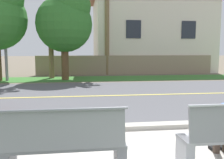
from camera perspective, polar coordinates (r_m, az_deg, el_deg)
name	(u,v)px	position (r m, az deg, el deg)	size (l,w,h in m)	color
ground_plane	(105,90)	(11.12, -1.74, -2.40)	(140.00, 140.00, 0.00)	#665B4C
curb_edge	(129,127)	(5.65, 3.93, -10.91)	(44.00, 0.30, 0.11)	#ADA89E
street_asphalt	(108,96)	(9.65, -0.87, -3.78)	(52.00, 8.00, 0.01)	#515156
road_centre_line	(108,96)	(9.65, -0.87, -3.75)	(48.00, 0.14, 0.01)	#E0CC4C
far_verge_grass	(98,79)	(15.47, -3.32, 0.21)	(48.00, 2.80, 0.02)	#38702D
bench_left	(65,145)	(3.62, -10.79, -14.69)	(1.72, 0.48, 1.01)	slate
streetlamp	(4,5)	(15.92, -23.63, 15.56)	(0.24, 2.10, 7.68)	gray
shade_tree_left	(66,20)	(15.14, -10.63, 13.41)	(3.32, 3.32, 5.48)	brown
garden_wall	(126,65)	(18.22, 3.37, 3.38)	(13.00, 0.36, 1.40)	gray
house_across_street	(149,32)	(21.96, 8.64, 10.79)	(10.09, 6.91, 6.60)	beige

